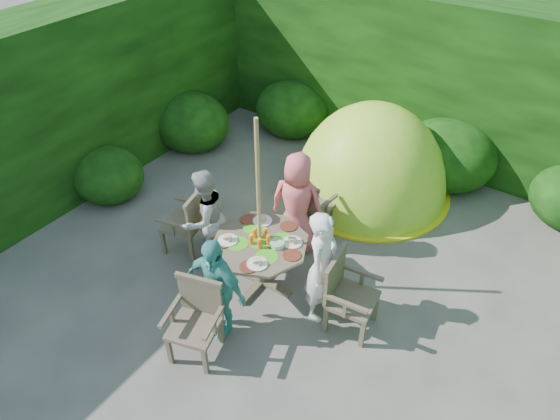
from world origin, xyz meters
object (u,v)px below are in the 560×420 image
Objects in this scene: child_back at (297,203)px; child_front at (216,287)px; patio_table at (261,249)px; garden_chair_left at (188,221)px; garden_chair_front at (196,318)px; child_right at (323,267)px; garden_chair_back at (308,205)px; child_left at (205,218)px; dome_tent at (367,191)px; parasol_pole at (259,211)px; garden_chair_right at (346,293)px.

child_front is (0.04, -1.60, -0.06)m from child_back.
garden_chair_left is at bearing -179.34° from patio_table.
child_front reaches higher than garden_chair_left.
garden_chair_front is 0.62× the size of child_right.
child_back reaches higher than garden_chair_front.
garden_chair_back is 1.37m from child_left.
patio_table is 0.42× the size of dome_tent.
patio_table is at bearing -106.73° from dome_tent.
parasol_pole is 0.80× the size of dome_tent.
child_right reaches higher than child_back.
parasol_pole is at bearing 96.96° from garden_chair_back.
child_front reaches higher than garden_chair_right.
garden_chair_left is 0.63× the size of child_back.
patio_table is at bearing 84.20° from child_right.
parasol_pole reaches higher than child_front.
parasol_pole reaches higher than garden_chair_back.
dome_tent is (1.02, 2.44, -0.64)m from child_left.
child_front is (0.02, -0.80, 0.08)m from patio_table.
parasol_pole is at bearing 84.76° from garden_chair_right.
garden_chair_front is 0.66× the size of child_left.
garden_chair_front is at bearing 129.60° from garden_chair_right.
parasol_pole is 1.61× the size of child_back.
child_right is 0.50× the size of dome_tent.
child_back is (-1.12, 0.78, 0.21)m from garden_chair_right.
garden_chair_front is (0.01, -1.11, -0.10)m from patio_table.
child_front is at bearing 120.88° from garden_chair_right.
dome_tent reaches higher than patio_table.
parasol_pole is 2.58× the size of garden_chair_back.
garden_chair_left is at bearing 119.43° from garden_chair_front.
garden_chair_back is 0.31× the size of dome_tent.
garden_chair_right is 0.65× the size of child_right.
child_back is (-0.03, 1.91, 0.23)m from garden_chair_front.
child_back reaches higher than child_front.
parasol_pole is at bearing 76.73° from garden_chair_left.
child_left is 0.94× the size of child_back.
child_left is 1.13m from child_back.
patio_table is 0.81m from child_left.
child_left is (-0.80, -0.02, 0.09)m from patio_table.
child_back is at bearing 39.26° from child_right.
parasol_pole is at bearing -106.82° from dome_tent.
garden_chair_left is at bearing -85.71° from child_left.
garden_chair_right reaches higher than patio_table.
patio_table is 0.55m from parasol_pole.
parasol_pole reaches higher than patio_table.
dome_tent reaches higher than child_front.
child_back is at bearing 98.13° from garden_chair_back.
child_left is 1.02× the size of child_front.
garden_chair_front is at bearing 96.25° from garden_chair_back.
child_right is 2.57m from dome_tent.
garden_chair_right is at bearing -97.02° from child_right.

